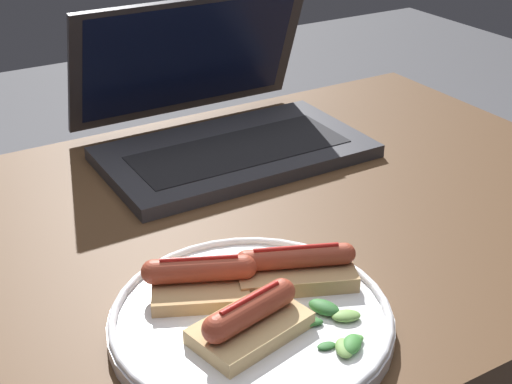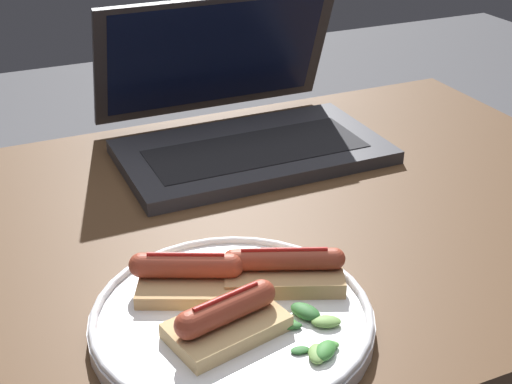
# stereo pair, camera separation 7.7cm
# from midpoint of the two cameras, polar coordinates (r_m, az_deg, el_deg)

# --- Properties ---
(desk) EXTENTS (1.03, 0.66, 0.73)m
(desk) POSITION_cam_midpoint_polar(r_m,az_deg,el_deg) (0.89, 1.48, -8.01)
(desk) COLOR #4C331E
(desk) RESTS_ON ground_plane
(laptop) EXTENTS (0.36, 0.27, 0.20)m
(laptop) POSITION_cam_midpoint_polar(r_m,az_deg,el_deg) (1.01, 1.02, 5.54)
(laptop) COLOR #2D2D33
(laptop) RESTS_ON desk
(plate) EXTENTS (0.26, 0.26, 0.02)m
(plate) POSITION_cam_midpoint_polar(r_m,az_deg,el_deg) (0.67, 1.42, -10.13)
(plate) COLOR silver
(plate) RESTS_ON desk
(sausage_toast_left) EXTENTS (0.11, 0.08, 0.04)m
(sausage_toast_left) POSITION_cam_midpoint_polar(r_m,az_deg,el_deg) (0.63, 1.16, -10.18)
(sausage_toast_left) COLOR tan
(sausage_toast_left) RESTS_ON plate
(sausage_toast_middle) EXTENTS (0.13, 0.10, 0.04)m
(sausage_toast_middle) POSITION_cam_midpoint_polar(r_m,az_deg,el_deg) (0.70, 5.42, -6.27)
(sausage_toast_middle) COLOR tan
(sausage_toast_middle) RESTS_ON plate
(sausage_toast_right) EXTENTS (0.11, 0.11, 0.04)m
(sausage_toast_right) POSITION_cam_midpoint_polar(r_m,az_deg,el_deg) (0.69, -2.38, -6.66)
(sausage_toast_right) COLOR tan
(sausage_toast_right) RESTS_ON plate
(salad_pile) EXTENTS (0.07, 0.09, 0.01)m
(salad_pile) POSITION_cam_midpoint_polar(r_m,az_deg,el_deg) (0.65, 7.88, -11.03)
(salad_pile) COLOR #2D662D
(salad_pile) RESTS_ON plate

